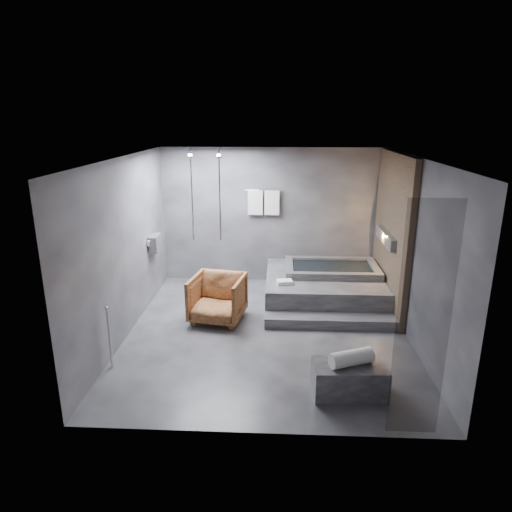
{
  "coord_description": "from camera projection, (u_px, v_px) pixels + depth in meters",
  "views": [
    {
      "loc": [
        0.16,
        -6.78,
        3.38
      ],
      "look_at": [
        -0.2,
        0.3,
        1.21
      ],
      "focal_mm": 32.0,
      "sensor_mm": 36.0,
      "label": 1
    }
  ],
  "objects": [
    {
      "name": "concrete_bench",
      "position": [
        349.0,
        379.0,
        5.76
      ],
      "size": [
        0.94,
        0.55,
        0.41
      ],
      "primitive_type": "cube",
      "rotation": [
        0.0,
        0.0,
        0.05
      ],
      "color": "#2E2E30",
      "rests_on": "ground"
    },
    {
      "name": "tub_deck",
      "position": [
        324.0,
        287.0,
        8.73
      ],
      "size": [
        2.2,
        2.0,
        0.5
      ],
      "primitive_type": "cube",
      "color": "#313133",
      "rests_on": "ground"
    },
    {
      "name": "tub_step",
      "position": [
        330.0,
        321.0,
        7.65
      ],
      "size": [
        2.2,
        0.36,
        0.18
      ],
      "primitive_type": "cube",
      "color": "#313133",
      "rests_on": "ground"
    },
    {
      "name": "driftwood_chair",
      "position": [
        217.0,
        298.0,
        7.8
      ],
      "size": [
        1.0,
        1.02,
        0.8
      ],
      "primitive_type": "imported",
      "rotation": [
        0.0,
        0.0,
        -0.18
      ],
      "color": "#4E2913",
      "rests_on": "ground"
    },
    {
      "name": "room",
      "position": [
        293.0,
        226.0,
        7.18
      ],
      "size": [
        5.0,
        5.04,
        2.82
      ],
      "color": "#2C2C2E",
      "rests_on": "ground"
    },
    {
      "name": "rolled_towel",
      "position": [
        352.0,
        358.0,
        5.66
      ],
      "size": [
        0.59,
        0.39,
        0.2
      ],
      "primitive_type": "cylinder",
      "rotation": [
        0.0,
        1.57,
        0.38
      ],
      "color": "white",
      "rests_on": "concrete_bench"
    },
    {
      "name": "deck_towel",
      "position": [
        285.0,
        282.0,
        8.18
      ],
      "size": [
        0.3,
        0.24,
        0.07
      ],
      "primitive_type": "cube",
      "rotation": [
        0.0,
        0.0,
        0.18
      ],
      "color": "silver",
      "rests_on": "tub_deck"
    }
  ]
}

